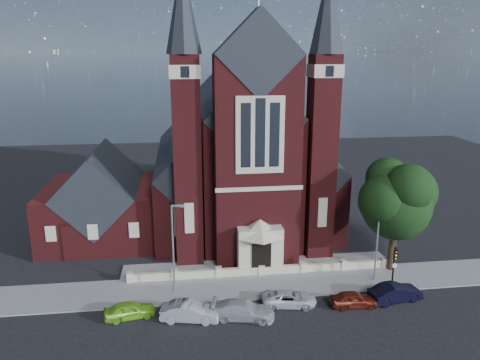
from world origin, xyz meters
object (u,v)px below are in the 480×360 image
object	(u,v)px
street_lamp_left	(174,244)
car_lime_van	(130,310)
traffic_signal	(394,262)
car_silver_a	(190,312)
parish_hall	(102,203)
street_tree	(399,202)
car_silver_b	(243,310)
car_dark_red	(354,299)
car_navy	(395,293)
car_white_suv	(289,298)
church	(239,153)
street_lamp_right	(379,234)

from	to	relation	value
street_lamp_left	car_lime_van	bearing A→B (deg)	-136.89
traffic_signal	car_silver_a	world-z (taller)	traffic_signal
parish_hall	car_silver_a	size ratio (longest dim) A/B	2.67
street_tree	car_silver_b	world-z (taller)	street_tree
street_lamp_left	car_silver_b	xyz separation A→B (m)	(5.26, -4.58, -3.88)
parish_hall	street_lamp_left	world-z (taller)	parish_hall
car_silver_a	street_tree	bearing A→B (deg)	-62.34
street_lamp_left	parish_hall	bearing A→B (deg)	120.02
car_dark_red	car_navy	xyz separation A→B (m)	(3.77, 0.43, 0.10)
car_silver_a	car_white_suv	distance (m)	8.24
car_silver_b	car_lime_van	bearing A→B (deg)	95.78
church	car_navy	size ratio (longest dim) A/B	7.59
street_tree	car_dark_red	xyz separation A→B (m)	(-6.03, -5.68, -6.31)
street_lamp_right	car_silver_a	world-z (taller)	street_lamp_right
street_lamp_right	car_dark_red	distance (m)	6.61
parish_hall	car_dark_red	xyz separation A→B (m)	(22.57, -17.97, -3.36)
car_navy	car_silver_b	bearing A→B (deg)	84.40
car_silver_b	car_white_suv	size ratio (longest dim) A/B	1.11
street_lamp_right	traffic_signal	xyz separation A→B (m)	(0.91, -1.57, -2.02)
street_lamp_right	car_navy	size ratio (longest dim) A/B	1.76
car_silver_b	car_navy	distance (m)	13.04
car_silver_a	car_silver_b	world-z (taller)	car_silver_a
street_lamp_right	car_dark_red	size ratio (longest dim) A/B	2.11
car_lime_van	car_navy	size ratio (longest dim) A/B	0.85
street_tree	car_silver_b	xyz separation A→B (m)	(-15.25, -6.29, -6.24)
church	car_dark_red	bearing A→B (deg)	-74.00
parish_hall	car_lime_van	distance (m)	18.23
car_dark_red	parish_hall	bearing A→B (deg)	53.93
car_dark_red	street_tree	bearing A→B (deg)	-44.22
street_tree	street_lamp_left	size ratio (longest dim) A/B	1.32
traffic_signal	car_navy	xyz separation A→B (m)	(-0.66, -1.97, -1.82)
church	parish_hall	size ratio (longest dim) A/B	2.86
car_navy	parish_hall	bearing A→B (deg)	46.19
street_lamp_left	car_silver_a	world-z (taller)	street_lamp_left
street_tree	car_silver_b	distance (m)	17.64
parish_hall	car_lime_van	bearing A→B (deg)	-75.37
church	traffic_signal	world-z (taller)	church
traffic_signal	car_lime_van	distance (m)	22.63
street_tree	car_navy	size ratio (longest dim) A/B	2.33
street_tree	car_white_suv	xyz separation A→B (m)	(-11.24, -4.81, -6.34)
street_tree	street_lamp_right	distance (m)	3.84
street_tree	car_white_suv	world-z (taller)	street_tree
car_lime_van	car_navy	xyz separation A→B (m)	(21.82, -0.20, 0.09)
parish_hall	car_silver_b	world-z (taller)	parish_hall
street_tree	car_dark_red	bearing A→B (deg)	-136.69
car_lime_van	street_lamp_right	bearing A→B (deg)	-91.74
car_navy	car_silver_a	bearing A→B (deg)	82.47
car_silver_a	parish_hall	bearing A→B (deg)	37.07
car_silver_b	car_navy	xyz separation A→B (m)	(13.00, 1.04, 0.04)
car_silver_b	car_white_suv	distance (m)	4.28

